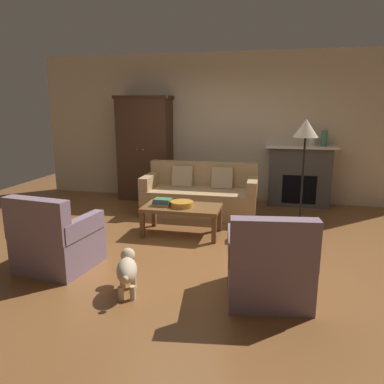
# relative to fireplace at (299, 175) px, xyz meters

# --- Properties ---
(ground_plane) EXTENTS (9.60, 9.60, 0.00)m
(ground_plane) POSITION_rel_fireplace_xyz_m (-1.55, -2.30, -0.57)
(ground_plane) COLOR brown
(back_wall) EXTENTS (7.20, 0.10, 2.80)m
(back_wall) POSITION_rel_fireplace_xyz_m (-1.55, 0.25, 0.83)
(back_wall) COLOR beige
(back_wall) RESTS_ON ground
(fireplace) EXTENTS (1.26, 0.48, 1.12)m
(fireplace) POSITION_rel_fireplace_xyz_m (0.00, 0.00, 0.00)
(fireplace) COLOR #4C4947
(fireplace) RESTS_ON ground
(armoire) EXTENTS (1.06, 0.57, 2.01)m
(armoire) POSITION_rel_fireplace_xyz_m (-2.95, -0.08, 0.44)
(armoire) COLOR #472D1E
(armoire) RESTS_ON ground
(couch) EXTENTS (1.93, 0.87, 0.86)m
(couch) POSITION_rel_fireplace_xyz_m (-1.67, -0.92, -0.25)
(couch) COLOR tan
(couch) RESTS_ON ground
(coffee_table) EXTENTS (1.10, 0.60, 0.42)m
(coffee_table) POSITION_rel_fireplace_xyz_m (-1.73, -2.02, -0.20)
(coffee_table) COLOR brown
(coffee_table) RESTS_ON ground
(fruit_bowl) EXTENTS (0.33, 0.33, 0.08)m
(fruit_bowl) POSITION_rel_fireplace_xyz_m (-1.72, -2.05, -0.11)
(fruit_bowl) COLOR orange
(fruit_bowl) RESTS_ON coffee_table
(book_stack) EXTENTS (0.25, 0.18, 0.10)m
(book_stack) POSITION_rel_fireplace_xyz_m (-2.01, -2.05, -0.10)
(book_stack) COLOR gold
(book_stack) RESTS_ON coffee_table
(mantel_vase_cream) EXTENTS (0.12, 0.12, 0.23)m
(mantel_vase_cream) POSITION_rel_fireplace_xyz_m (0.18, -0.02, 0.67)
(mantel_vase_cream) COLOR beige
(mantel_vase_cream) RESTS_ON fireplace
(mantel_vase_jade) EXTENTS (0.12, 0.12, 0.28)m
(mantel_vase_jade) POSITION_rel_fireplace_xyz_m (0.38, -0.02, 0.69)
(mantel_vase_jade) COLOR slate
(mantel_vase_jade) RESTS_ON fireplace
(armchair_near_left) EXTENTS (0.86, 0.86, 0.88)m
(armchair_near_left) POSITION_rel_fireplace_xyz_m (-2.84, -3.45, -0.25)
(armchair_near_left) COLOR gray
(armchair_near_left) RESTS_ON ground
(armchair_near_right) EXTENTS (0.87, 0.87, 0.88)m
(armchair_near_right) POSITION_rel_fireplace_xyz_m (-0.47, -3.63, -0.25)
(armchair_near_right) COLOR gray
(armchair_near_right) RESTS_ON ground
(floor_lamp) EXTENTS (0.36, 0.36, 1.64)m
(floor_lamp) POSITION_rel_fireplace_xyz_m (-0.05, -1.37, 0.84)
(floor_lamp) COLOR black
(floor_lamp) RESTS_ON ground
(dog) EXTENTS (0.32, 0.55, 0.39)m
(dog) POSITION_rel_fireplace_xyz_m (-1.84, -3.82, -0.32)
(dog) COLOR beige
(dog) RESTS_ON ground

